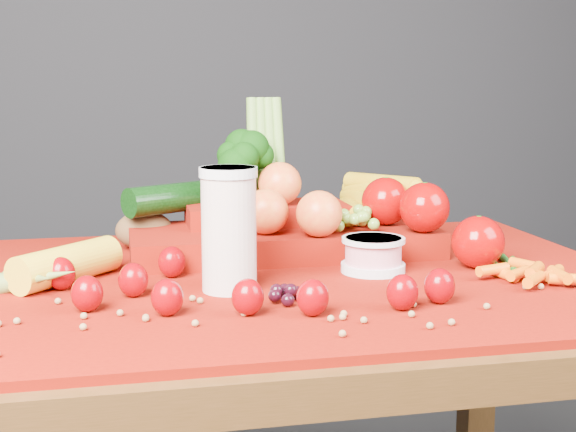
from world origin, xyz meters
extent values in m
cube|color=black|center=(0.00, 1.50, 1.25)|extent=(3.00, 0.02, 2.50)
cube|color=#321F0B|center=(0.00, 0.00, 0.72)|extent=(1.10, 0.80, 0.05)
cube|color=#321F0B|center=(0.48, 0.33, 0.35)|extent=(0.06, 0.06, 0.70)
cube|color=#730D03|center=(0.00, 0.00, 0.76)|extent=(1.05, 0.75, 0.01)
cylinder|color=beige|center=(-0.11, -0.07, 0.85)|extent=(0.08, 0.08, 0.18)
cylinder|color=silver|center=(-0.11, -0.07, 0.93)|extent=(0.08, 0.08, 0.01)
cylinder|color=silver|center=(0.13, -0.01, 0.77)|extent=(0.10, 0.10, 0.01)
cylinder|color=#CD858B|center=(0.13, -0.01, 0.80)|extent=(0.09, 0.09, 0.04)
cylinder|color=silver|center=(0.13, -0.01, 0.81)|extent=(0.10, 0.10, 0.01)
ellipsoid|color=#83000B|center=(-0.24, -0.08, 0.79)|extent=(0.04, 0.04, 0.05)
cone|color=#194D0D|center=(-0.24, -0.08, 0.81)|extent=(0.03, 0.03, 0.01)
ellipsoid|color=#83000B|center=(-0.30, -0.14, 0.79)|extent=(0.04, 0.04, 0.05)
cone|color=#194D0D|center=(-0.30, -0.14, 0.81)|extent=(0.03, 0.03, 0.01)
ellipsoid|color=#83000B|center=(-0.20, -0.18, 0.79)|extent=(0.04, 0.04, 0.05)
cone|color=#194D0D|center=(-0.20, -0.18, 0.81)|extent=(0.03, 0.03, 0.01)
ellipsoid|color=#83000B|center=(-0.10, -0.20, 0.79)|extent=(0.04, 0.04, 0.05)
cone|color=#194D0D|center=(-0.10, -0.20, 0.81)|extent=(0.03, 0.03, 0.01)
ellipsoid|color=#83000B|center=(-0.02, -0.22, 0.79)|extent=(0.04, 0.04, 0.05)
cone|color=#194D0D|center=(-0.02, -0.22, 0.81)|extent=(0.03, 0.03, 0.01)
ellipsoid|color=#83000B|center=(0.10, -0.22, 0.79)|extent=(0.04, 0.04, 0.05)
cone|color=#194D0D|center=(0.10, -0.22, 0.81)|extent=(0.03, 0.03, 0.01)
ellipsoid|color=#83000B|center=(-0.18, 0.02, 0.79)|extent=(0.04, 0.04, 0.05)
cone|color=#194D0D|center=(-0.18, 0.02, 0.81)|extent=(0.03, 0.03, 0.01)
ellipsoid|color=#83000B|center=(-0.34, -0.02, 0.79)|extent=(0.04, 0.04, 0.05)
cone|color=#194D0D|center=(-0.34, -0.02, 0.81)|extent=(0.03, 0.03, 0.01)
ellipsoid|color=#83000B|center=(0.16, -0.20, 0.79)|extent=(0.04, 0.04, 0.05)
cone|color=#194D0D|center=(0.16, -0.20, 0.81)|extent=(0.03, 0.03, 0.01)
cylinder|color=yellow|center=(-0.33, 0.02, 0.79)|extent=(0.16, 0.17, 0.06)
ellipsoid|color=#51341E|center=(-0.21, 0.24, 0.80)|extent=(0.10, 0.07, 0.07)
cube|color=#730D03|center=(0.02, 0.15, 0.78)|extent=(0.52, 0.22, 0.04)
cube|color=#730D03|center=(0.00, 0.20, 0.82)|extent=(0.28, 0.12, 0.03)
sphere|color=#890001|center=(0.24, 0.06, 0.85)|extent=(0.08, 0.08, 0.08)
sphere|color=#890001|center=(0.30, -0.02, 0.80)|extent=(0.08, 0.08, 0.08)
sphere|color=#890001|center=(0.20, 0.14, 0.85)|extent=(0.08, 0.08, 0.08)
sphere|color=red|center=(-0.02, 0.10, 0.84)|extent=(0.08, 0.08, 0.08)
sphere|color=red|center=(0.06, 0.06, 0.84)|extent=(0.08, 0.08, 0.08)
sphere|color=red|center=(0.02, 0.18, 0.88)|extent=(0.08, 0.08, 0.08)
cylinder|color=gold|center=(0.16, 0.22, 0.82)|extent=(0.06, 0.18, 0.04)
cylinder|color=gold|center=(0.18, 0.22, 0.84)|extent=(0.04, 0.17, 0.04)
cylinder|color=gold|center=(0.20, 0.22, 0.85)|extent=(0.07, 0.18, 0.04)
cylinder|color=gold|center=(0.22, 0.22, 0.87)|extent=(0.11, 0.17, 0.04)
cylinder|color=#3F662D|center=(-0.04, 0.20, 0.86)|extent=(0.04, 0.04, 0.04)
cylinder|color=olive|center=(-0.02, 0.24, 0.92)|extent=(0.03, 0.06, 0.22)
cylinder|color=olive|center=(0.00, 0.24, 0.92)|extent=(0.02, 0.06, 0.22)
cylinder|color=olive|center=(0.02, 0.24, 0.92)|extent=(0.02, 0.06, 0.22)
cylinder|color=olive|center=(0.03, 0.24, 0.92)|extent=(0.03, 0.06, 0.22)
cylinder|color=black|center=(-0.14, 0.24, 0.85)|extent=(0.22, 0.16, 0.05)
camera|label=1|loc=(-0.26, -1.17, 1.06)|focal=50.00mm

